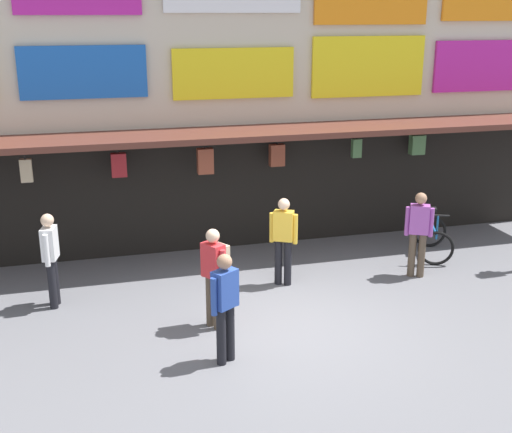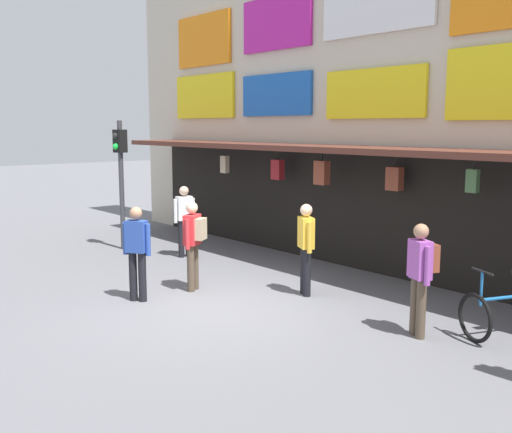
# 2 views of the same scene
# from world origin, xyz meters

# --- Properties ---
(ground_plane) EXTENTS (80.00, 80.00, 0.00)m
(ground_plane) POSITION_xyz_m (0.00, 0.00, 0.00)
(ground_plane) COLOR slate
(shopfront) EXTENTS (18.00, 2.60, 8.00)m
(shopfront) POSITION_xyz_m (0.00, 4.57, 3.96)
(shopfront) COLOR beige
(shopfront) RESTS_ON ground
(bicycle_parked) EXTENTS (1.11, 1.35, 1.05)m
(bicycle_parked) POSITION_xyz_m (3.85, 2.31, 0.39)
(bicycle_parked) COLOR black
(bicycle_parked) RESTS_ON ground
(pedestrian_in_purple) EXTENTS (0.46, 0.38, 1.68)m
(pedestrian_in_purple) POSITION_xyz_m (-1.28, -0.84, 0.95)
(pedestrian_in_purple) COLOR black
(pedestrian_in_purple) RESTS_ON ground
(pedestrian_in_yellow) EXTENTS (0.29, 0.52, 1.68)m
(pedestrian_in_yellow) POSITION_xyz_m (-3.74, 1.79, 0.95)
(pedestrian_in_yellow) COLOR black
(pedestrian_in_yellow) RESTS_ON ground
(pedestrian_in_white) EXTENTS (0.47, 0.48, 1.68)m
(pedestrian_in_white) POSITION_xyz_m (-1.20, 0.30, 0.98)
(pedestrian_in_white) COLOR brown
(pedestrian_in_white) RESTS_ON ground
(pedestrian_in_black) EXTENTS (0.48, 0.46, 1.68)m
(pedestrian_in_black) POSITION_xyz_m (2.99, 1.40, 0.98)
(pedestrian_in_black) COLOR brown
(pedestrian_in_black) RESTS_ON ground
(pedestrian_in_blue) EXTENTS (0.48, 0.36, 1.68)m
(pedestrian_in_blue) POSITION_xyz_m (0.38, 1.67, 0.95)
(pedestrian_in_blue) COLOR black
(pedestrian_in_blue) RESTS_ON ground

